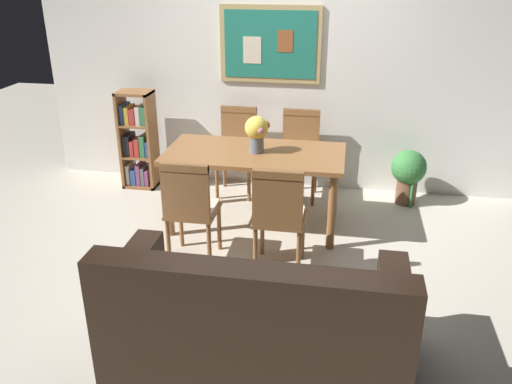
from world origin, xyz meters
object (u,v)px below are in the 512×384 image
object	(u,v)px
dining_chair_near_right	(279,211)
dining_chair_near_left	(190,204)
dining_chair_far_left	(237,144)
flower_vase	(257,131)
dining_table	(255,162)
leather_couch	(255,321)
bookshelf	(138,142)
dining_chair_far_right	(300,147)
potted_ivy	(408,172)

from	to	relation	value
dining_chair_near_right	dining_chair_near_left	bearing A→B (deg)	178.46
dining_chair_far_left	flower_vase	distance (m)	0.94
dining_table	dining_chair_far_left	world-z (taller)	dining_chair_far_left
leather_couch	bookshelf	distance (m)	3.13
dining_chair_far_right	leather_couch	distance (m)	2.64
flower_vase	dining_chair_far_right	bearing A→B (deg)	68.10
dining_table	bookshelf	size ratio (longest dim) A/B	1.51
dining_chair_far_right	bookshelf	xyz separation A→B (m)	(-1.75, -0.04, -0.04)
dining_chair_far_right	potted_ivy	size ratio (longest dim) A/B	1.60
potted_ivy	dining_chair_near_left	bearing A→B (deg)	-140.51
dining_table	dining_chair_near_right	xyz separation A→B (m)	(0.33, -0.78, -0.10)
dining_chair_near_right	dining_chair_far_left	bearing A→B (deg)	112.80
potted_ivy	leather_couch	bearing A→B (deg)	-113.13
bookshelf	leather_couch	bearing A→B (deg)	-56.06
dining_chair_near_left	leather_couch	distance (m)	1.33
leather_couch	potted_ivy	distance (m)	2.84
dining_chair_far_left	potted_ivy	world-z (taller)	dining_chair_far_left
flower_vase	dining_chair_far_left	bearing A→B (deg)	113.80
bookshelf	potted_ivy	size ratio (longest dim) A/B	1.86
dining_chair_near_right	leather_couch	bearing A→B (deg)	-89.75
dining_chair_far_left	potted_ivy	distance (m)	1.78
dining_chair_near_right	bookshelf	bearing A→B (deg)	138.96
dining_chair_near_right	dining_chair_far_right	distance (m)	1.55
dining_table	flower_vase	bearing A→B (deg)	-16.61
dining_table	flower_vase	distance (m)	0.29
dining_chair_far_right	flower_vase	size ratio (longest dim) A/B	2.76
dining_table	dining_chair_near_right	world-z (taller)	dining_chair_near_right
dining_chair_near_right	potted_ivy	xyz separation A→B (m)	(1.12, 1.53, -0.20)
dining_chair_near_left	potted_ivy	xyz separation A→B (m)	(1.84, 1.51, -0.20)
dining_chair_near_left	flower_vase	xyz separation A→B (m)	(0.41, 0.75, 0.39)
dining_table	dining_chair_near_right	distance (m)	0.85
dining_table	leather_couch	xyz separation A→B (m)	(0.33, -1.85, -0.33)
dining_chair_near_left	dining_table	bearing A→B (deg)	62.71
leather_couch	flower_vase	world-z (taller)	flower_vase
dining_chair_near_right	leather_couch	xyz separation A→B (m)	(0.00, -1.08, -0.22)
flower_vase	potted_ivy	bearing A→B (deg)	28.17
dining_chair_near_right	dining_chair_near_left	xyz separation A→B (m)	(-0.72, 0.02, 0.00)
dining_chair_near_left	potted_ivy	bearing A→B (deg)	39.49
dining_chair_near_right	flower_vase	bearing A→B (deg)	111.75
dining_table	dining_chair_near_right	size ratio (longest dim) A/B	1.76
dining_chair_near_left	flower_vase	distance (m)	0.94
potted_ivy	dining_table	bearing A→B (deg)	-152.36
dining_chair_far_left	leather_couch	world-z (taller)	dining_chair_far_left
dining_chair_far_right	potted_ivy	xyz separation A→B (m)	(1.11, -0.02, -0.20)
dining_chair_near_right	leather_couch	world-z (taller)	dining_chair_near_right
bookshelf	dining_chair_near_left	bearing A→B (deg)	-55.66
dining_table	leather_couch	size ratio (longest dim) A/B	0.89
bookshelf	potted_ivy	xyz separation A→B (m)	(2.86, 0.02, -0.16)
leather_couch	bookshelf	xyz separation A→B (m)	(-1.74, 2.59, 0.19)
dining_chair_far_right	bookshelf	size ratio (longest dim) A/B	0.86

